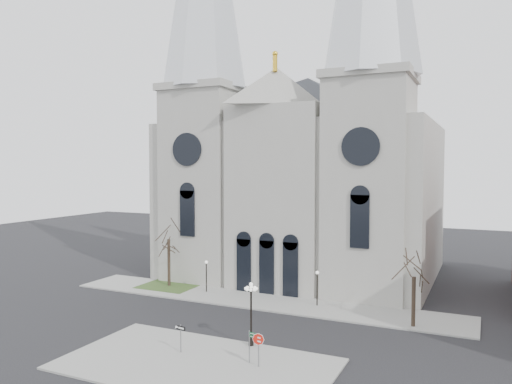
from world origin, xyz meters
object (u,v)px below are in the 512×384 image
at_px(stop_sign, 259,342).
at_px(one_way_sign, 181,333).
at_px(street_name_sign, 250,344).
at_px(globe_lamp, 251,306).

relative_size(stop_sign, one_way_sign, 1.12).
xyz_separation_m(stop_sign, street_name_sign, (-0.73, 0.30, -0.31)).
distance_m(one_way_sign, street_name_sign, 5.27).
distance_m(globe_lamp, one_way_sign, 5.32).
distance_m(stop_sign, globe_lamp, 4.08).
height_order(stop_sign, globe_lamp, globe_lamp).
xyz_separation_m(one_way_sign, street_name_sign, (5.26, 0.33, -0.07)).
relative_size(one_way_sign, street_name_sign, 0.91).
bearing_deg(street_name_sign, stop_sign, -13.23).
height_order(globe_lamp, one_way_sign, globe_lamp).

